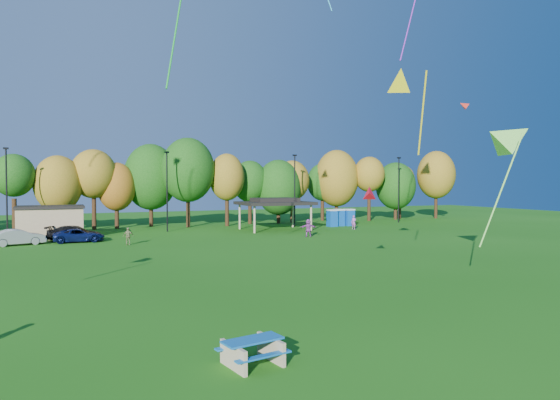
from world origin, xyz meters
name	(u,v)px	position (x,y,z in m)	size (l,w,h in m)	color
ground	(317,327)	(0.00, 0.00, 0.00)	(160.00, 160.00, 0.00)	#19600F
tree_line	(133,180)	(-1.03, 45.51, 5.91)	(93.57, 10.55, 11.15)	black
lamp_posts	(167,188)	(2.00, 40.00, 4.90)	(64.50, 0.25, 9.09)	black
utility_building	(51,222)	(-10.00, 38.00, 1.64)	(6.30, 4.30, 3.25)	tan
pavilion	(275,203)	(14.00, 37.00, 3.23)	(8.20, 6.20, 3.77)	tan
porta_potties	(340,218)	(23.69, 38.39, 1.10)	(3.75, 1.63, 2.18)	#0D4CAE
picnic_table	(253,350)	(-3.65, -2.71, 0.47)	(2.09, 1.83, 0.80)	tan
car_b	(18,237)	(-12.52, 32.91, 0.72)	(1.53, 4.38, 1.44)	#98999D
car_c	(79,235)	(-7.51, 33.23, 0.63)	(2.09, 4.54, 1.26)	#0D1951
car_d	(75,233)	(-7.86, 34.43, 0.73)	(2.04, 5.01, 1.45)	black
far_person_1	(128,236)	(-3.54, 29.22, 0.79)	(0.92, 0.38, 1.57)	olive
far_person_2	(354,222)	(22.87, 33.89, 0.84)	(0.61, 0.40, 1.68)	#BC58BA
far_person_4	(308,228)	(14.26, 28.81, 0.91)	(1.69, 0.54, 1.83)	#A245A5
kite_0	(369,192)	(8.50, 9.17, 5.00)	(1.44, 1.53, 1.21)	red
kite_8	(400,79)	(9.91, 8.11, 11.82)	(2.37, 3.50, 5.68)	yellow
kite_14	(463,105)	(28.66, 22.42, 13.44)	(1.49, 1.43, 1.20)	red
kite_15	(514,138)	(16.19, 5.21, 8.25)	(4.91, 3.30, 7.98)	#79DF4E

